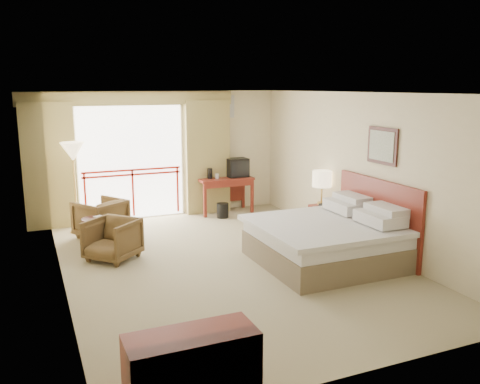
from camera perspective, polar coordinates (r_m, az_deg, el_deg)
name	(u,v)px	position (r m, az deg, el deg)	size (l,w,h in m)	color
floor	(228,263)	(8.27, -1.41, -7.98)	(7.00, 7.00, 0.00)	#968B65
ceiling	(227,93)	(7.78, -1.51, 11.07)	(7.00, 7.00, 0.00)	white
wall_back	(168,154)	(11.20, -8.11, 4.26)	(5.00, 5.00, 0.00)	beige
wall_front	(365,244)	(4.93, 13.85, -5.67)	(5.00, 5.00, 0.00)	beige
wall_left	(58,194)	(7.39, -19.79, -0.22)	(7.00, 7.00, 0.00)	beige
wall_right	(360,171)	(9.12, 13.30, 2.35)	(7.00, 7.00, 0.00)	beige
balcony_door	(132,163)	(11.03, -12.08, 3.21)	(2.40, 2.40, 0.00)	white
balcony_railing	(133,181)	(11.07, -11.97, 1.21)	(2.09, 0.03, 1.02)	#A61C0E
curtain_left	(49,166)	(10.70, -20.65, 2.73)	(1.00, 0.26, 2.50)	olive
curtain_right	(207,157)	(11.32, -3.73, 3.93)	(1.00, 0.26, 2.50)	olive
valance	(130,98)	(10.82, -12.29, 10.23)	(4.40, 0.22, 0.28)	olive
hvac_vent	(223,107)	(11.50, -1.87, 9.57)	(0.50, 0.04, 0.50)	silver
bed	(328,240)	(8.30, 9.82, -5.34)	(2.13, 2.06, 0.97)	brown
headboard	(378,218)	(8.78, 15.19, -2.79)	(0.06, 2.10, 1.30)	maroon
framed_art	(382,146)	(8.57, 15.68, 5.01)	(0.04, 0.72, 0.60)	black
nightstand	(322,219)	(9.97, 9.20, -3.05)	(0.38, 0.45, 0.54)	maroon
table_lamp	(322,179)	(9.85, 9.19, 1.40)	(0.37, 0.37, 0.65)	tan
phone	(325,206)	(9.75, 9.48, -1.53)	(0.18, 0.14, 0.08)	black
desk	(224,185)	(11.42, -1.82, 0.81)	(1.22, 0.59, 0.80)	maroon
tv	(237,168)	(11.41, -0.32, 2.76)	(0.46, 0.37, 0.42)	black
coffee_maker	(210,174)	(11.20, -3.40, 2.09)	(0.11, 0.11, 0.24)	black
cup	(217,176)	(11.21, -2.59, 1.78)	(0.08, 0.08, 0.11)	white
wastebasket	(223,210)	(11.00, -1.97, -2.08)	(0.25, 0.25, 0.32)	black
armchair_far	(102,237)	(9.99, -15.27, -4.89)	(0.78, 0.80, 0.73)	#4A341A
armchair_near	(113,259)	(8.69, -14.03, -7.35)	(0.73, 0.75, 0.68)	#4A341A
side_table	(97,228)	(9.20, -15.78, -3.93)	(0.50, 0.50, 0.55)	black
book	(96,218)	(9.15, -15.84, -2.86)	(0.15, 0.20, 0.02)	white
floor_lamp	(73,155)	(10.15, -18.26, 3.94)	(0.45, 0.45, 1.76)	tan
dresser	(192,375)	(4.64, -5.38, -19.73)	(1.13, 0.48, 0.75)	maroon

